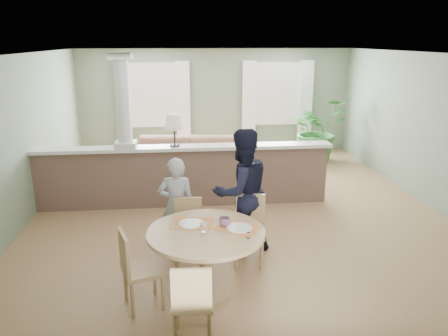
{
  "coord_description": "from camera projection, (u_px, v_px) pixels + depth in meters",
  "views": [
    {
      "loc": [
        -0.95,
        -7.33,
        2.92
      ],
      "look_at": [
        -0.3,
        -1.0,
        1.04
      ],
      "focal_mm": 35.0,
      "sensor_mm": 36.0,
      "label": 1
    }
  ],
  "objects": [
    {
      "name": "ground",
      "position": [
        235.0,
        207.0,
        7.91
      ],
      "size": [
        8.0,
        8.0,
        0.0
      ],
      "primitive_type": "plane",
      "color": "tan",
      "rests_on": "ground"
    },
    {
      "name": "room_shell",
      "position": [
        230.0,
        102.0,
        7.99
      ],
      "size": [
        7.02,
        8.02,
        2.71
      ],
      "color": "gray",
      "rests_on": "ground"
    },
    {
      "name": "pony_wall",
      "position": [
        179.0,
        168.0,
        7.8
      ],
      "size": [
        5.32,
        0.38,
        2.7
      ],
      "color": "brown",
      "rests_on": "ground"
    },
    {
      "name": "sofa",
      "position": [
        189.0,
        159.0,
        9.46
      ],
      "size": [
        3.03,
        1.41,
        0.86
      ],
      "primitive_type": "imported",
      "rotation": [
        0.0,
        0.0,
        -0.09
      ],
      "color": "#926750",
      "rests_on": "ground"
    },
    {
      "name": "houseplant",
      "position": [
        318.0,
        130.0,
        10.72
      ],
      "size": [
        1.79,
        1.7,
        1.57
      ],
      "primitive_type": "imported",
      "rotation": [
        0.0,
        0.0,
        0.42
      ],
      "color": "#2A692A",
      "rests_on": "ground"
    },
    {
      "name": "dining_table",
      "position": [
        207.0,
        244.0,
        5.02
      ],
      "size": [
        1.36,
        1.36,
        0.93
      ],
      "rotation": [
        0.0,
        0.0,
        -0.21
      ],
      "color": "tan",
      "rests_on": "ground"
    },
    {
      "name": "chair_far_boy",
      "position": [
        188.0,
        228.0,
        5.87
      ],
      "size": [
        0.4,
        0.4,
        0.87
      ],
      "rotation": [
        0.0,
        0.0,
        -0.02
      ],
      "color": "tan",
      "rests_on": "ground"
    },
    {
      "name": "chair_far_man",
      "position": [
        250.0,
        226.0,
        5.86
      ],
      "size": [
        0.49,
        0.49,
        0.93
      ],
      "rotation": [
        0.0,
        0.0,
        -0.19
      ],
      "color": "tan",
      "rests_on": "ground"
    },
    {
      "name": "chair_near",
      "position": [
        192.0,
        300.0,
        4.23
      ],
      "size": [
        0.43,
        0.43,
        0.89
      ],
      "rotation": [
        0.0,
        0.0,
        3.08
      ],
      "color": "tan",
      "rests_on": "ground"
    },
    {
      "name": "chair_side",
      "position": [
        136.0,
        267.0,
        4.81
      ],
      "size": [
        0.53,
        0.53,
        0.93
      ],
      "rotation": [
        0.0,
        0.0,
        1.89
      ],
      "color": "tan",
      "rests_on": "ground"
    },
    {
      "name": "child_person",
      "position": [
        177.0,
        206.0,
        6.04
      ],
      "size": [
        0.52,
        0.35,
        1.4
      ],
      "primitive_type": "imported",
      "rotation": [
        0.0,
        0.0,
        3.11
      ],
      "color": "#96969B",
      "rests_on": "ground"
    },
    {
      "name": "man_person",
      "position": [
        242.0,
        192.0,
        6.05
      ],
      "size": [
        1.06,
        0.96,
        1.78
      ],
      "primitive_type": "imported",
      "rotation": [
        0.0,
        0.0,
        3.55
      ],
      "color": "black",
      "rests_on": "ground"
    }
  ]
}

